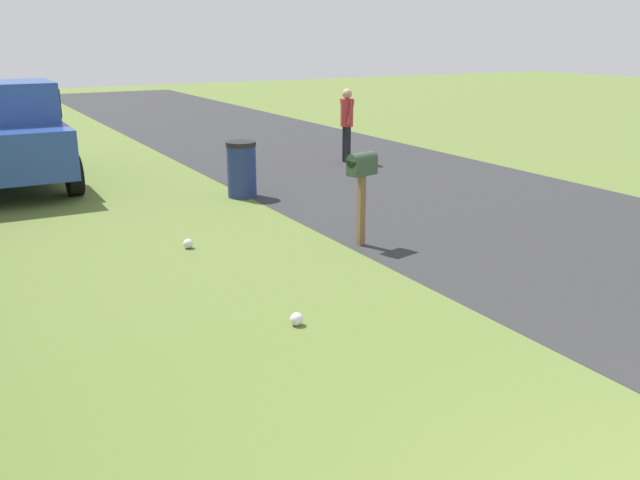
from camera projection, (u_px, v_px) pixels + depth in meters
name	position (u px, v px, depth m)	size (l,w,h in m)	color
road_asphalt	(546.00, 229.00, 10.67)	(60.00, 6.41, 0.01)	#2D2D30
mailbox	(362.00, 172.00, 9.58)	(0.29, 0.47, 1.36)	brown
pickup_truck	(6.00, 132.00, 13.38)	(4.87, 2.24, 2.09)	#284793
trash_bin	(242.00, 169.00, 12.67)	(0.57, 0.57, 1.04)	navy
pedestrian	(347.00, 120.00, 15.96)	(0.49, 0.30, 1.73)	black
litter_bag_midfield_b	(297.00, 319.00, 7.15)	(0.14, 0.14, 0.14)	silver
litter_bag_far_scatter	(188.00, 244.00, 9.72)	(0.14, 0.14, 0.14)	silver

